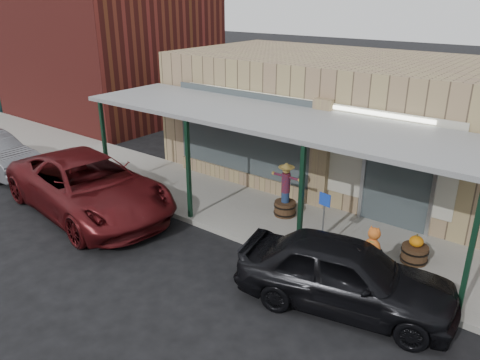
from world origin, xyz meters
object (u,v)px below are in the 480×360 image
Objects in this scene: barrel_pumpkin at (415,252)px; handicap_sign at (324,214)px; barrel_scarecrow at (285,198)px; parked_sedan at (345,274)px; car_maroon at (89,186)px.

barrel_pumpkin is 2.32m from handicap_sign.
barrel_scarecrow is at bearing 157.17° from handicap_sign.
barrel_scarecrow reaches higher than barrel_pumpkin.
parked_sedan is (1.34, -1.53, -0.38)m from handicap_sign.
car_maroon is at bearing -161.86° from barrel_pumpkin.
handicap_sign is at bearing -156.54° from barrel_pumpkin.
car_maroon is (-6.70, -1.98, -0.29)m from handicap_sign.
barrel_scarecrow is 1.04× the size of handicap_sign.
handicap_sign is (-2.01, -0.87, 0.73)m from barrel_pumpkin.
barrel_pumpkin is at bearing -9.16° from barrel_scarecrow.
parked_sedan is 8.06m from car_maroon.
handicap_sign is 2.07m from parked_sedan.
barrel_pumpkin is at bearing 32.80° from handicap_sign.
parked_sedan is (-0.67, -2.40, 0.36)m from barrel_pumpkin.
parked_sedan is at bearing -78.93° from car_maroon.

